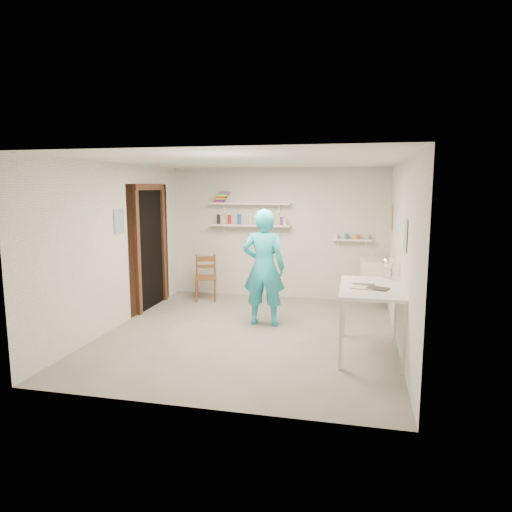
% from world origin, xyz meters
% --- Properties ---
extents(floor, '(4.00, 4.50, 0.02)m').
position_xyz_m(floor, '(0.00, 0.00, -0.01)').
color(floor, slate).
rests_on(floor, ground).
extents(ceiling, '(4.00, 4.50, 0.02)m').
position_xyz_m(ceiling, '(0.00, 0.00, 2.41)').
color(ceiling, silver).
rests_on(ceiling, wall_back).
extents(wall_back, '(4.00, 0.02, 2.40)m').
position_xyz_m(wall_back, '(0.00, 2.26, 1.20)').
color(wall_back, silver).
rests_on(wall_back, ground).
extents(wall_front, '(4.00, 0.02, 2.40)m').
position_xyz_m(wall_front, '(0.00, -2.26, 1.20)').
color(wall_front, silver).
rests_on(wall_front, ground).
extents(wall_left, '(0.02, 4.50, 2.40)m').
position_xyz_m(wall_left, '(-2.01, 0.00, 1.20)').
color(wall_left, silver).
rests_on(wall_left, ground).
extents(wall_right, '(0.02, 4.50, 2.40)m').
position_xyz_m(wall_right, '(2.01, 0.00, 1.20)').
color(wall_right, silver).
rests_on(wall_right, ground).
extents(doorway_recess, '(0.02, 0.90, 2.00)m').
position_xyz_m(doorway_recess, '(-1.99, 1.05, 1.00)').
color(doorway_recess, black).
rests_on(doorway_recess, wall_left).
extents(corridor_box, '(1.40, 1.50, 2.10)m').
position_xyz_m(corridor_box, '(-2.70, 1.05, 1.05)').
color(corridor_box, brown).
rests_on(corridor_box, ground).
extents(door_lintel, '(0.06, 1.05, 0.10)m').
position_xyz_m(door_lintel, '(-1.97, 1.05, 2.05)').
color(door_lintel, brown).
rests_on(door_lintel, wall_left).
extents(door_jamb_near, '(0.06, 0.10, 2.00)m').
position_xyz_m(door_jamb_near, '(-1.97, 0.55, 1.00)').
color(door_jamb_near, brown).
rests_on(door_jamb_near, ground).
extents(door_jamb_far, '(0.06, 0.10, 2.00)m').
position_xyz_m(door_jamb_far, '(-1.97, 1.55, 1.00)').
color(door_jamb_far, brown).
rests_on(door_jamb_far, ground).
extents(shelf_lower, '(1.50, 0.22, 0.03)m').
position_xyz_m(shelf_lower, '(-0.50, 2.13, 1.35)').
color(shelf_lower, white).
rests_on(shelf_lower, wall_back).
extents(shelf_upper, '(1.50, 0.22, 0.03)m').
position_xyz_m(shelf_upper, '(-0.50, 2.13, 1.75)').
color(shelf_upper, white).
rests_on(shelf_upper, wall_back).
extents(ledge_shelf, '(0.70, 0.14, 0.03)m').
position_xyz_m(ledge_shelf, '(1.35, 2.17, 1.12)').
color(ledge_shelf, white).
rests_on(ledge_shelf, wall_back).
extents(poster_left, '(0.01, 0.28, 0.36)m').
position_xyz_m(poster_left, '(-1.99, 0.05, 1.55)').
color(poster_left, '#334C7F').
rests_on(poster_left, wall_left).
extents(poster_right_a, '(0.01, 0.34, 0.42)m').
position_xyz_m(poster_right_a, '(1.99, 1.80, 1.55)').
color(poster_right_a, '#995933').
rests_on(poster_right_a, wall_right).
extents(poster_right_b, '(0.01, 0.30, 0.38)m').
position_xyz_m(poster_right_b, '(1.99, -0.55, 1.50)').
color(poster_right_b, '#3F724C').
rests_on(poster_right_b, wall_right).
extents(belfast_sink, '(0.48, 0.60, 0.30)m').
position_xyz_m(belfast_sink, '(1.75, 1.70, 0.70)').
color(belfast_sink, white).
rests_on(belfast_sink, wall_right).
extents(man, '(0.64, 0.42, 1.74)m').
position_xyz_m(man, '(0.10, 0.47, 0.87)').
color(man, '#28B4C9').
rests_on(man, ground).
extents(wall_clock, '(0.31, 0.04, 0.31)m').
position_xyz_m(wall_clock, '(0.11, 0.69, 1.16)').
color(wall_clock, beige).
rests_on(wall_clock, man).
extents(wooden_chair, '(0.48, 0.47, 0.84)m').
position_xyz_m(wooden_chair, '(-1.23, 1.70, 0.42)').
color(wooden_chair, brown).
rests_on(wooden_chair, ground).
extents(work_table, '(0.77, 1.28, 0.85)m').
position_xyz_m(work_table, '(1.64, -0.43, 0.43)').
color(work_table, silver).
rests_on(work_table, ground).
extents(desk_lamp, '(0.16, 0.16, 0.16)m').
position_xyz_m(desk_lamp, '(1.85, 0.08, 1.07)').
color(desk_lamp, white).
rests_on(desk_lamp, work_table).
extents(spray_cans, '(1.26, 0.06, 0.17)m').
position_xyz_m(spray_cans, '(-0.50, 2.13, 1.45)').
color(spray_cans, black).
rests_on(spray_cans, shelf_lower).
extents(book_stack, '(0.30, 0.14, 0.20)m').
position_xyz_m(book_stack, '(-1.04, 2.13, 1.86)').
color(book_stack, red).
rests_on(book_stack, shelf_upper).
extents(ledge_pots, '(0.48, 0.07, 0.09)m').
position_xyz_m(ledge_pots, '(1.35, 2.17, 1.18)').
color(ledge_pots, silver).
rests_on(ledge_pots, ledge_shelf).
extents(papers, '(0.30, 0.22, 0.02)m').
position_xyz_m(papers, '(1.64, -0.43, 0.86)').
color(papers, silver).
rests_on(papers, work_table).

